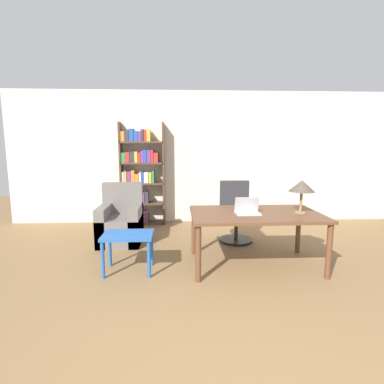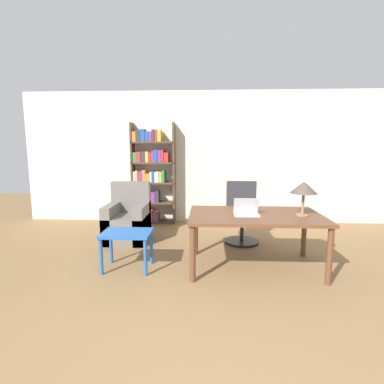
{
  "view_description": "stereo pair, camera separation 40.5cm",
  "coord_description": "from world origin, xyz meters",
  "px_view_note": "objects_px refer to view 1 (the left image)",
  "views": [
    {
      "loc": [
        -0.57,
        -1.73,
        1.59
      ],
      "look_at": [
        -0.37,
        2.27,
        0.97
      ],
      "focal_mm": 28.0,
      "sensor_mm": 36.0,
      "label": 1
    },
    {
      "loc": [
        -0.16,
        -1.73,
        1.59
      ],
      "look_at": [
        -0.37,
        2.27,
        0.97
      ],
      "focal_mm": 28.0,
      "sensor_mm": 36.0,
      "label": 2
    }
  ],
  "objects_px": {
    "laptop": "(247,210)",
    "side_table_blue": "(128,240)",
    "bookshelf": "(139,176)",
    "armchair": "(121,223)",
    "table_lamp": "(302,187)",
    "office_chair": "(236,215)",
    "desk": "(255,218)"
  },
  "relations": [
    {
      "from": "laptop",
      "to": "side_table_blue",
      "type": "bearing_deg",
      "value": -177.59
    },
    {
      "from": "bookshelf",
      "to": "armchair",
      "type": "bearing_deg",
      "value": -98.58
    },
    {
      "from": "side_table_blue",
      "to": "laptop",
      "type": "bearing_deg",
      "value": 2.41
    },
    {
      "from": "table_lamp",
      "to": "office_chair",
      "type": "distance_m",
      "value": 1.46
    },
    {
      "from": "table_lamp",
      "to": "side_table_blue",
      "type": "xyz_separation_m",
      "value": [
        -2.23,
        -0.06,
        -0.66
      ]
    },
    {
      "from": "office_chair",
      "to": "bookshelf",
      "type": "relative_size",
      "value": 0.49
    },
    {
      "from": "desk",
      "to": "table_lamp",
      "type": "height_order",
      "value": "table_lamp"
    },
    {
      "from": "desk",
      "to": "armchair",
      "type": "xyz_separation_m",
      "value": [
        -1.97,
        1.09,
        -0.33
      ]
    },
    {
      "from": "desk",
      "to": "side_table_blue",
      "type": "height_order",
      "value": "desk"
    },
    {
      "from": "table_lamp",
      "to": "side_table_blue",
      "type": "bearing_deg",
      "value": -178.37
    },
    {
      "from": "bookshelf",
      "to": "side_table_blue",
      "type": "bearing_deg",
      "value": -86.73
    },
    {
      "from": "bookshelf",
      "to": "table_lamp",
      "type": "bearing_deg",
      "value": -44.6
    },
    {
      "from": "laptop",
      "to": "armchair",
      "type": "height_order",
      "value": "armchair"
    },
    {
      "from": "armchair",
      "to": "desk",
      "type": "bearing_deg",
      "value": -29.07
    },
    {
      "from": "table_lamp",
      "to": "armchair",
      "type": "bearing_deg",
      "value": 155.54
    },
    {
      "from": "office_chair",
      "to": "side_table_blue",
      "type": "height_order",
      "value": "office_chair"
    },
    {
      "from": "desk",
      "to": "armchair",
      "type": "bearing_deg",
      "value": 150.93
    },
    {
      "from": "laptop",
      "to": "armchair",
      "type": "bearing_deg",
      "value": 147.91
    },
    {
      "from": "office_chair",
      "to": "side_table_blue",
      "type": "xyz_separation_m",
      "value": [
        -1.61,
        -1.23,
        -0.03
      ]
    },
    {
      "from": "side_table_blue",
      "to": "armchair",
      "type": "relative_size",
      "value": 0.64
    },
    {
      "from": "desk",
      "to": "office_chair",
      "type": "relative_size",
      "value": 1.68
    },
    {
      "from": "armchair",
      "to": "bookshelf",
      "type": "distance_m",
      "value": 1.37
    },
    {
      "from": "desk",
      "to": "bookshelf",
      "type": "xyz_separation_m",
      "value": [
        -1.79,
        2.27,
        0.34
      ]
    },
    {
      "from": "table_lamp",
      "to": "side_table_blue",
      "type": "relative_size",
      "value": 0.69
    },
    {
      "from": "armchair",
      "to": "bookshelf",
      "type": "height_order",
      "value": "bookshelf"
    },
    {
      "from": "armchair",
      "to": "table_lamp",
      "type": "bearing_deg",
      "value": -24.46
    },
    {
      "from": "table_lamp",
      "to": "office_chair",
      "type": "relative_size",
      "value": 0.43
    },
    {
      "from": "table_lamp",
      "to": "side_table_blue",
      "type": "distance_m",
      "value": 2.32
    },
    {
      "from": "bookshelf",
      "to": "laptop",
      "type": "bearing_deg",
      "value": -54.46
    },
    {
      "from": "desk",
      "to": "armchair",
      "type": "distance_m",
      "value": 2.27
    },
    {
      "from": "side_table_blue",
      "to": "office_chair",
      "type": "bearing_deg",
      "value": 37.31
    },
    {
      "from": "desk",
      "to": "table_lamp",
      "type": "bearing_deg",
      "value": -6.31
    }
  ]
}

